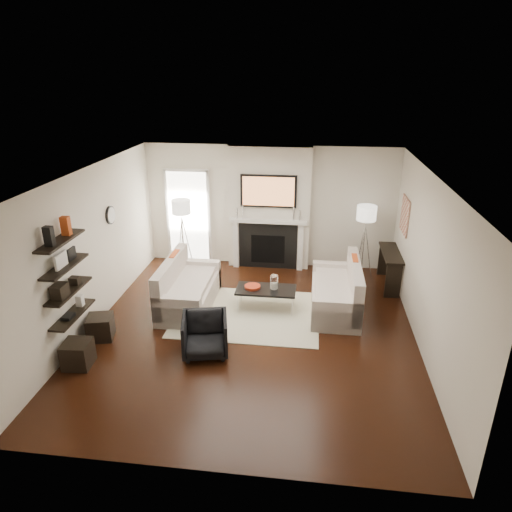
# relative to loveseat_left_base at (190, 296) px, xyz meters

# --- Properties ---
(room_envelope) EXTENTS (6.00, 6.00, 6.00)m
(room_envelope) POSITION_rel_loveseat_left_base_xyz_m (1.28, -0.75, 1.14)
(room_envelope) COLOR black
(room_envelope) RESTS_ON ground
(chimney_breast) EXTENTS (1.80, 0.25, 2.70)m
(chimney_breast) POSITION_rel_loveseat_left_base_xyz_m (1.28, 2.12, 1.14)
(chimney_breast) COLOR silver
(chimney_breast) RESTS_ON floor
(fireplace_surround) EXTENTS (1.30, 0.02, 1.04)m
(fireplace_surround) POSITION_rel_loveseat_left_base_xyz_m (1.28, 1.99, 0.31)
(fireplace_surround) COLOR black
(fireplace_surround) RESTS_ON floor
(firebox) EXTENTS (0.75, 0.02, 0.65)m
(firebox) POSITION_rel_loveseat_left_base_xyz_m (1.28, 1.98, 0.24)
(firebox) COLOR black
(firebox) RESTS_ON floor
(mantel_pilaster_l) EXTENTS (0.12, 0.08, 1.10)m
(mantel_pilaster_l) POSITION_rel_loveseat_left_base_xyz_m (0.56, 1.96, 0.34)
(mantel_pilaster_l) COLOR white
(mantel_pilaster_l) RESTS_ON floor
(mantel_pilaster_r) EXTENTS (0.12, 0.08, 1.10)m
(mantel_pilaster_r) POSITION_rel_loveseat_left_base_xyz_m (2.00, 1.96, 0.34)
(mantel_pilaster_r) COLOR white
(mantel_pilaster_r) RESTS_ON floor
(mantel_shelf) EXTENTS (1.70, 0.18, 0.07)m
(mantel_shelf) POSITION_rel_loveseat_left_base_xyz_m (1.28, 1.94, 0.91)
(mantel_shelf) COLOR white
(mantel_shelf) RESTS_ON chimney_breast
(tv_body) EXTENTS (1.20, 0.06, 0.70)m
(tv_body) POSITION_rel_loveseat_left_base_xyz_m (1.28, 1.96, 1.57)
(tv_body) COLOR black
(tv_body) RESTS_ON chimney_breast
(tv_screen) EXTENTS (1.10, 0.00, 0.62)m
(tv_screen) POSITION_rel_loveseat_left_base_xyz_m (1.28, 1.93, 1.57)
(tv_screen) COLOR #BF723F
(tv_screen) RESTS_ON tv_body
(candlestick_l_tall) EXTENTS (0.04, 0.04, 0.30)m
(candlestick_l_tall) POSITION_rel_loveseat_left_base_xyz_m (0.73, 1.95, 1.09)
(candlestick_l_tall) COLOR silver
(candlestick_l_tall) RESTS_ON mantel_shelf
(candlestick_l_short) EXTENTS (0.04, 0.04, 0.24)m
(candlestick_l_short) POSITION_rel_loveseat_left_base_xyz_m (0.60, 1.95, 1.06)
(candlestick_l_short) COLOR silver
(candlestick_l_short) RESTS_ON mantel_shelf
(candlestick_r_tall) EXTENTS (0.04, 0.04, 0.30)m
(candlestick_r_tall) POSITION_rel_loveseat_left_base_xyz_m (1.83, 1.95, 1.09)
(candlestick_r_tall) COLOR silver
(candlestick_r_tall) RESTS_ON mantel_shelf
(candlestick_r_short) EXTENTS (0.04, 0.04, 0.24)m
(candlestick_r_short) POSITION_rel_loveseat_left_base_xyz_m (1.96, 1.95, 1.06)
(candlestick_r_short) COLOR silver
(candlestick_r_short) RESTS_ON mantel_shelf
(hallway_panel) EXTENTS (0.90, 0.02, 2.10)m
(hallway_panel) POSITION_rel_loveseat_left_base_xyz_m (-0.57, 2.23, 0.84)
(hallway_panel) COLOR white
(hallway_panel) RESTS_ON floor
(door_trim_l) EXTENTS (0.06, 0.06, 2.16)m
(door_trim_l) POSITION_rel_loveseat_left_base_xyz_m (-1.05, 2.21, 0.84)
(door_trim_l) COLOR white
(door_trim_l) RESTS_ON floor
(door_trim_r) EXTENTS (0.06, 0.06, 2.16)m
(door_trim_r) POSITION_rel_loveseat_left_base_xyz_m (-0.09, 2.21, 0.84)
(door_trim_r) COLOR white
(door_trim_r) RESTS_ON floor
(door_trim_top) EXTENTS (1.02, 0.06, 0.06)m
(door_trim_top) POSITION_rel_loveseat_left_base_xyz_m (-0.57, 2.21, 1.92)
(door_trim_top) COLOR white
(door_trim_top) RESTS_ON wall_back
(rug) EXTENTS (2.60, 2.00, 0.01)m
(rug) POSITION_rel_loveseat_left_base_xyz_m (1.13, -0.19, -0.20)
(rug) COLOR beige
(rug) RESTS_ON floor
(loveseat_left_base) EXTENTS (0.85, 1.80, 0.42)m
(loveseat_left_base) POSITION_rel_loveseat_left_base_xyz_m (0.00, 0.00, 0.00)
(loveseat_left_base) COLOR beige
(loveseat_left_base) RESTS_ON floor
(loveseat_left_back) EXTENTS (0.18, 1.80, 0.80)m
(loveseat_left_back) POSITION_rel_loveseat_left_base_xyz_m (-0.33, 0.00, 0.32)
(loveseat_left_back) COLOR beige
(loveseat_left_back) RESTS_ON floor
(loveseat_left_arm_n) EXTENTS (0.85, 0.18, 0.60)m
(loveseat_left_arm_n) POSITION_rel_loveseat_left_base_xyz_m (0.00, -0.81, 0.09)
(loveseat_left_arm_n) COLOR beige
(loveseat_left_arm_n) RESTS_ON floor
(loveseat_left_arm_s) EXTENTS (0.85, 0.18, 0.60)m
(loveseat_left_arm_s) POSITION_rel_loveseat_left_base_xyz_m (0.00, 0.81, 0.09)
(loveseat_left_arm_s) COLOR beige
(loveseat_left_arm_s) RESTS_ON floor
(loveseat_left_cushion) EXTENTS (0.63, 1.44, 0.10)m
(loveseat_left_cushion) POSITION_rel_loveseat_left_base_xyz_m (0.05, -0.00, 0.26)
(loveseat_left_cushion) COLOR beige
(loveseat_left_cushion) RESTS_ON loveseat_left_base
(pillow_left_orange) EXTENTS (0.10, 0.42, 0.42)m
(pillow_left_orange) POSITION_rel_loveseat_left_base_xyz_m (-0.33, 0.30, 0.52)
(pillow_left_orange) COLOR #B74316
(pillow_left_orange) RESTS_ON loveseat_left_cushion
(pillow_left_charcoal) EXTENTS (0.10, 0.40, 0.40)m
(pillow_left_charcoal) POSITION_rel_loveseat_left_base_xyz_m (-0.33, -0.30, 0.51)
(pillow_left_charcoal) COLOR black
(pillow_left_charcoal) RESTS_ON loveseat_left_cushion
(loveseat_right_base) EXTENTS (0.85, 1.80, 0.42)m
(loveseat_right_base) POSITION_rel_loveseat_left_base_xyz_m (2.72, 0.22, 0.00)
(loveseat_right_base) COLOR beige
(loveseat_right_base) RESTS_ON floor
(loveseat_right_back) EXTENTS (0.18, 1.80, 0.80)m
(loveseat_right_back) POSITION_rel_loveseat_left_base_xyz_m (3.05, 0.22, 0.32)
(loveseat_right_back) COLOR beige
(loveseat_right_back) RESTS_ON floor
(loveseat_right_arm_n) EXTENTS (0.85, 0.18, 0.60)m
(loveseat_right_arm_n) POSITION_rel_loveseat_left_base_xyz_m (2.72, -0.59, 0.09)
(loveseat_right_arm_n) COLOR beige
(loveseat_right_arm_n) RESTS_ON floor
(loveseat_right_arm_s) EXTENTS (0.85, 0.18, 0.60)m
(loveseat_right_arm_s) POSITION_rel_loveseat_left_base_xyz_m (2.72, 1.03, 0.09)
(loveseat_right_arm_s) COLOR beige
(loveseat_right_arm_s) RESTS_ON floor
(loveseat_right_cushion) EXTENTS (0.63, 1.44, 0.10)m
(loveseat_right_cushion) POSITION_rel_loveseat_left_base_xyz_m (2.67, 0.22, 0.26)
(loveseat_right_cushion) COLOR beige
(loveseat_right_cushion) RESTS_ON loveseat_right_base
(pillow_right_orange) EXTENTS (0.10, 0.42, 0.42)m
(pillow_right_orange) POSITION_rel_loveseat_left_base_xyz_m (3.05, 0.52, 0.52)
(pillow_right_orange) COLOR #B74316
(pillow_right_orange) RESTS_ON loveseat_right_cushion
(pillow_right_charcoal) EXTENTS (0.10, 0.40, 0.40)m
(pillow_right_charcoal) POSITION_rel_loveseat_left_base_xyz_m (3.05, -0.08, 0.51)
(pillow_right_charcoal) COLOR black
(pillow_right_charcoal) RESTS_ON loveseat_right_cushion
(coffee_table) EXTENTS (1.10, 0.55, 0.04)m
(coffee_table) POSITION_rel_loveseat_left_base_xyz_m (1.44, 0.05, 0.19)
(coffee_table) COLOR black
(coffee_table) RESTS_ON floor
(coffee_leg_nw) EXTENTS (0.02, 0.02, 0.38)m
(coffee_leg_nw) POSITION_rel_loveseat_left_base_xyz_m (0.94, -0.17, -0.02)
(coffee_leg_nw) COLOR silver
(coffee_leg_nw) RESTS_ON floor
(coffee_leg_ne) EXTENTS (0.02, 0.02, 0.38)m
(coffee_leg_ne) POSITION_rel_loveseat_left_base_xyz_m (1.94, -0.17, -0.02)
(coffee_leg_ne) COLOR silver
(coffee_leg_ne) RESTS_ON floor
(coffee_leg_sw) EXTENTS (0.02, 0.02, 0.38)m
(coffee_leg_sw) POSITION_rel_loveseat_left_base_xyz_m (0.94, 0.27, -0.02)
(coffee_leg_sw) COLOR silver
(coffee_leg_sw) RESTS_ON floor
(coffee_leg_se) EXTENTS (0.02, 0.02, 0.38)m
(coffee_leg_se) POSITION_rel_loveseat_left_base_xyz_m (1.94, 0.27, -0.02)
(coffee_leg_se) COLOR silver
(coffee_leg_se) RESTS_ON floor
(hurricane_glass) EXTENTS (0.15, 0.15, 0.26)m
(hurricane_glass) POSITION_rel_loveseat_left_base_xyz_m (1.59, 0.05, 0.35)
(hurricane_glass) COLOR white
(hurricane_glass) RESTS_ON coffee_table
(hurricane_candle) EXTENTS (0.09, 0.09, 0.13)m
(hurricane_candle) POSITION_rel_loveseat_left_base_xyz_m (1.59, 0.05, 0.29)
(hurricane_candle) COLOR white
(hurricane_candle) RESTS_ON coffee_table
(copper_bowl) EXTENTS (0.29, 0.29, 0.05)m
(copper_bowl) POSITION_rel_loveseat_left_base_xyz_m (1.19, 0.05, 0.24)
(copper_bowl) COLOR red
(copper_bowl) RESTS_ON coffee_table
(armchair) EXTENTS (0.81, 0.78, 0.71)m
(armchair) POSITION_rel_loveseat_left_base_xyz_m (0.65, -1.49, 0.15)
(armchair) COLOR black
(armchair) RESTS_ON floor
(lamp_left_post) EXTENTS (0.02, 0.02, 1.20)m
(lamp_left_post) POSITION_rel_loveseat_left_base_xyz_m (-0.57, 1.68, 0.39)
(lamp_left_post) COLOR silver
(lamp_left_post) RESTS_ON floor
(lamp_left_shade) EXTENTS (0.40, 0.40, 0.30)m
(lamp_left_shade) POSITION_rel_loveseat_left_base_xyz_m (-0.57, 1.68, 1.24)
(lamp_left_shade) COLOR white
(lamp_left_shade) RESTS_ON lamp_left_post
(lamp_left_leg_a) EXTENTS (0.25, 0.02, 1.23)m
(lamp_left_leg_a) POSITION_rel_loveseat_left_base_xyz_m (-0.46, 1.68, 0.39)
(lamp_left_leg_a) COLOR silver
(lamp_left_leg_a) RESTS_ON floor
(lamp_left_leg_b) EXTENTS (0.14, 0.22, 1.23)m
(lamp_left_leg_b) POSITION_rel_loveseat_left_base_xyz_m (-0.62, 1.78, 0.39)
(lamp_left_leg_b) COLOR silver
(lamp_left_leg_b) RESTS_ON floor
(lamp_left_leg_c) EXTENTS (0.14, 0.22, 1.23)m
(lamp_left_leg_c) POSITION_rel_loveseat_left_base_xyz_m (-0.62, 1.59, 0.39)
(lamp_left_leg_c) COLOR silver
(lamp_left_leg_c) RESTS_ON floor
(lamp_right_post) EXTENTS (0.02, 0.02, 1.20)m
(lamp_right_post) POSITION_rel_loveseat_left_base_xyz_m (3.33, 1.71, 0.39)
(lamp_right_post) COLOR silver
(lamp_right_post) RESTS_ON floor
(lamp_right_shade) EXTENTS (0.40, 0.40, 0.30)m
(lamp_right_shade) POSITION_rel_loveseat_left_base_xyz_m (3.33, 1.71, 1.24)
(lamp_right_shade) COLOR white
(lamp_right_shade) RESTS_ON lamp_right_post
(lamp_right_leg_a) EXTENTS (0.25, 0.02, 1.23)m
(lamp_right_leg_a) POSITION_rel_loveseat_left_base_xyz_m (3.44, 1.71, 0.39)
(lamp_right_leg_a) COLOR silver
(lamp_right_leg_a) RESTS_ON floor
(lamp_right_leg_b) EXTENTS (0.14, 0.22, 1.23)m
(lamp_right_leg_b) POSITION_rel_loveseat_left_base_xyz_m (3.28, 1.80, 0.39)
(lamp_right_leg_b) COLOR silver
(lamp_right_leg_b) RESTS_ON floor
(lamp_right_leg_c) EXTENTS (0.14, 0.22, 1.23)m
(lamp_right_leg_c) POSITION_rel_loveseat_left_base_xyz_m (3.28, 1.61, 0.39)
(lamp_right_leg_c) COLOR silver
(lamp_right_leg_c) RESTS_ON floor
(console_top) EXTENTS (0.35, 1.20, 0.04)m
(console_top) POSITION_rel_loveseat_left_base_xyz_m (3.85, 1.37, 0.52)
(console_top) COLOR black
(console_top) RESTS_ON floor
(console_leg_n) EXTENTS (0.30, 0.04, 0.71)m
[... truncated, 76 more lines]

